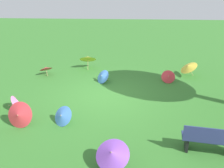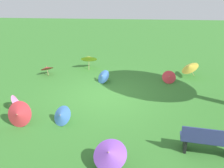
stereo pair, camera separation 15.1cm
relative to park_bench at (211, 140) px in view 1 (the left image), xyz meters
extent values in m
plane|color=#387A2D|center=(3.28, -3.55, -0.47)|extent=(40.00, 40.00, 0.00)
cube|color=navy|center=(-0.01, -0.07, -0.02)|extent=(1.65, 0.68, 0.05)
cube|color=navy|center=(0.02, 0.13, 0.21)|extent=(1.60, 0.35, 0.45)
cube|color=black|center=(0.62, -0.16, -0.24)|extent=(0.14, 0.41, 0.45)
cylinder|color=tan|center=(2.71, 0.62, -0.25)|extent=(0.11, 0.27, 0.43)
cone|color=purple|center=(2.77, 0.79, 0.04)|extent=(1.13, 1.11, 0.64)
sphere|color=tan|center=(2.79, 0.84, 0.13)|extent=(0.05, 0.06, 0.05)
cylinder|color=tan|center=(4.48, -6.74, -0.21)|extent=(0.06, 0.35, 0.51)
cone|color=yellow|center=(4.50, -6.95, 0.10)|extent=(0.96, 0.90, 0.62)
sphere|color=tan|center=(4.51, -6.99, 0.17)|extent=(0.04, 0.05, 0.05)
cylinder|color=tan|center=(-0.89, -6.01, -0.24)|extent=(0.30, 0.09, 0.45)
cone|color=yellow|center=(-0.71, -5.97, 0.04)|extent=(0.99, 1.03, 0.60)
sphere|color=tan|center=(-0.67, -5.96, 0.11)|extent=(0.06, 0.05, 0.05)
cylinder|color=tan|center=(0.38, -5.33, -0.32)|extent=(0.05, 0.36, 0.28)
cone|color=#D8383F|center=(0.40, -5.11, -0.16)|extent=(0.68, 0.53, 0.58)
sphere|color=tan|center=(0.40, -5.07, -0.12)|extent=(0.04, 0.05, 0.05)
cylinder|color=tan|center=(5.94, -1.40, -0.18)|extent=(0.10, 0.53, 0.26)
cone|color=#D8383F|center=(5.99, -1.07, -0.03)|extent=(0.96, 0.65, 0.88)
sphere|color=tan|center=(6.00, -1.00, 0.01)|extent=(0.04, 0.05, 0.05)
cylinder|color=tan|center=(4.48, -1.44, -0.29)|extent=(0.19, 0.26, 0.24)
cone|color=#4C8CE5|center=(4.59, -1.28, -0.14)|extent=(0.90, 0.84, 0.65)
sphere|color=tan|center=(4.61, -1.24, -0.11)|extent=(0.06, 0.06, 0.05)
cylinder|color=tan|center=(6.45, -5.70, -0.31)|extent=(0.12, 0.17, 0.31)
cone|color=#D8383F|center=(6.51, -5.79, -0.11)|extent=(0.88, 0.87, 0.41)
sphere|color=tan|center=(6.52, -5.81, -0.07)|extent=(0.06, 0.06, 0.05)
cylinder|color=tan|center=(3.37, -5.10, -0.32)|extent=(0.29, 0.25, 0.29)
cone|color=#4C8CE5|center=(3.54, -4.95, -0.15)|extent=(0.85, 0.87, 0.63)
sphere|color=tan|center=(3.58, -4.92, -0.11)|extent=(0.06, 0.06, 0.05)
cylinder|color=tan|center=(6.76, -2.20, -0.26)|extent=(0.28, 0.08, 0.14)
cone|color=pink|center=(6.56, -2.24, -0.17)|extent=(0.46, 0.64, 0.58)
sphere|color=tan|center=(6.51, -2.26, -0.15)|extent=(0.05, 0.05, 0.05)
camera|label=1|loc=(2.50, 5.86, 4.26)|focal=39.55mm
camera|label=2|loc=(2.35, 5.85, 4.26)|focal=39.55mm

